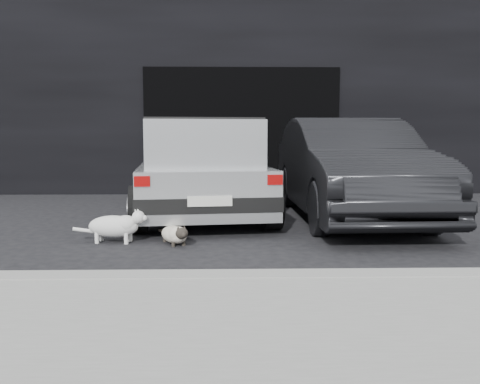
{
  "coord_description": "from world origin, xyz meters",
  "views": [
    {
      "loc": [
        0.72,
        -6.53,
        1.2
      ],
      "look_at": [
        0.86,
        -0.58,
        0.55
      ],
      "focal_mm": 38.0,
      "sensor_mm": 36.0,
      "label": 1
    }
  ],
  "objects_px": {
    "cat_siamese": "(175,234)",
    "cat_white": "(117,226)",
    "second_car": "(349,169)",
    "silver_hatchback": "(200,164)"
  },
  "relations": [
    {
      "from": "silver_hatchback",
      "to": "second_car",
      "type": "bearing_deg",
      "value": -14.97
    },
    {
      "from": "cat_siamese",
      "to": "cat_white",
      "type": "relative_size",
      "value": 0.76
    },
    {
      "from": "cat_siamese",
      "to": "cat_white",
      "type": "height_order",
      "value": "cat_white"
    },
    {
      "from": "second_car",
      "to": "cat_siamese",
      "type": "height_order",
      "value": "second_car"
    },
    {
      "from": "cat_white",
      "to": "silver_hatchback",
      "type": "bearing_deg",
      "value": 164.17
    },
    {
      "from": "second_car",
      "to": "cat_white",
      "type": "xyz_separation_m",
      "value": [
        -3.02,
        -1.62,
        -0.54
      ]
    },
    {
      "from": "second_car",
      "to": "cat_siamese",
      "type": "xyz_separation_m",
      "value": [
        -2.35,
        -1.75,
        -0.62
      ]
    },
    {
      "from": "second_car",
      "to": "cat_white",
      "type": "relative_size",
      "value": 5.19
    },
    {
      "from": "second_car",
      "to": "cat_white",
      "type": "bearing_deg",
      "value": -153.07
    },
    {
      "from": "silver_hatchback",
      "to": "cat_siamese",
      "type": "distance_m",
      "value": 2.18
    }
  ]
}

